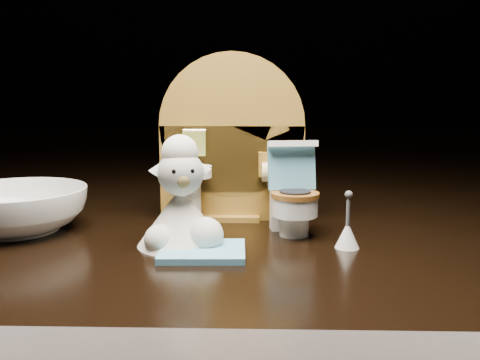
% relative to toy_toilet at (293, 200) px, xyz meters
% --- Properties ---
extents(backdrop_panel, '(0.13, 0.05, 0.15)m').
position_rel_toy_toilet_xyz_m(backdrop_panel, '(-0.05, 0.05, 0.04)').
color(backdrop_panel, olive).
rests_on(backdrop_panel, ground).
extents(toy_toilet, '(0.04, 0.05, 0.08)m').
position_rel_toy_toilet_xyz_m(toy_toilet, '(0.00, 0.00, 0.00)').
color(toy_toilet, white).
rests_on(toy_toilet, ground).
extents(bath_mat, '(0.06, 0.05, 0.00)m').
position_rel_toy_toilet_xyz_m(bath_mat, '(-0.07, -0.06, -0.03)').
color(bath_mat, '#5FAACB').
rests_on(bath_mat, ground).
extents(toilet_brush, '(0.02, 0.02, 0.04)m').
position_rel_toy_toilet_xyz_m(toilet_brush, '(0.04, -0.04, -0.02)').
color(toilet_brush, white).
rests_on(toilet_brush, ground).
extents(plush_lamb, '(0.07, 0.07, 0.09)m').
position_rel_toy_toilet_xyz_m(plush_lamb, '(-0.09, -0.04, 0.00)').
color(plush_lamb, white).
rests_on(plush_lamb, ground).
extents(ceramic_bowl, '(0.13, 0.13, 0.04)m').
position_rel_toy_toilet_xyz_m(ceramic_bowl, '(-0.23, -0.00, -0.01)').
color(ceramic_bowl, white).
rests_on(ceramic_bowl, ground).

